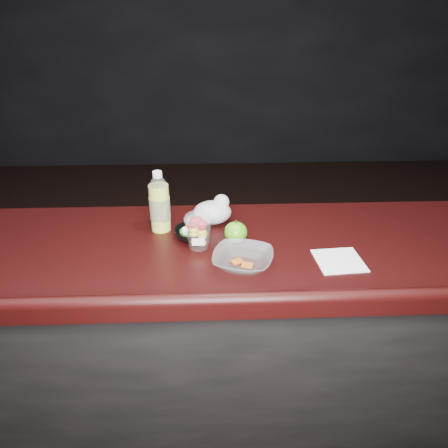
% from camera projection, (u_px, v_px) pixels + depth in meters
% --- Properties ---
extents(room_shell, '(8.00, 8.00, 8.00)m').
position_uv_depth(room_shell, '(179.00, 5.00, 0.98)').
color(room_shell, black).
rests_on(room_shell, ground).
extents(counter, '(4.06, 0.71, 1.02)m').
position_uv_depth(counter, '(197.00, 348.00, 1.86)').
color(counter, black).
rests_on(counter, ground).
extents(lemonade_bottle, '(0.08, 0.08, 0.24)m').
position_uv_depth(lemonade_bottle, '(160.00, 206.00, 1.70)').
color(lemonade_bottle, yellow).
rests_on(lemonade_bottle, counter).
extents(fruit_cup, '(0.10, 0.10, 0.15)m').
position_uv_depth(fruit_cup, '(198.00, 229.00, 1.59)').
color(fruit_cup, white).
rests_on(fruit_cup, counter).
extents(green_apple, '(0.09, 0.09, 0.09)m').
position_uv_depth(green_apple, '(236.00, 232.00, 1.64)').
color(green_apple, '#3C780D').
rests_on(green_apple, counter).
extents(plastic_bag, '(0.15, 0.13, 0.11)m').
position_uv_depth(plastic_bag, '(214.00, 211.00, 1.77)').
color(plastic_bag, silver).
rests_on(plastic_bag, counter).
extents(snack_bowl, '(0.16, 0.16, 0.07)m').
position_uv_depth(snack_bowl, '(192.00, 233.00, 1.67)').
color(snack_bowl, black).
rests_on(snack_bowl, counter).
extents(takeout_bowl, '(0.25, 0.25, 0.05)m').
position_uv_depth(takeout_bowl, '(243.00, 260.00, 1.50)').
color(takeout_bowl, silver).
rests_on(takeout_bowl, counter).
extents(paper_napkin, '(0.17, 0.17, 0.00)m').
position_uv_depth(paper_napkin, '(339.00, 261.00, 1.53)').
color(paper_napkin, white).
rests_on(paper_napkin, counter).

